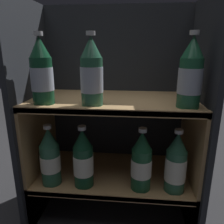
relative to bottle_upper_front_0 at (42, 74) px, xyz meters
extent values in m
cube|color=#23262B|center=(0.24, 0.28, -0.18)|extent=(0.69, 0.02, 0.89)
cube|color=#23262B|center=(-0.09, 0.11, -0.18)|extent=(0.02, 0.38, 0.89)
cube|color=#23262B|center=(0.57, 0.11, -0.18)|extent=(0.02, 0.38, 0.89)
cube|color=tan|center=(0.24, 0.11, -0.44)|extent=(0.65, 0.34, 0.02)
cube|color=tan|center=(0.24, -0.05, -0.44)|extent=(0.65, 0.02, 0.03)
cube|color=tan|center=(-0.08, 0.11, -0.54)|extent=(0.01, 0.34, 0.17)
cube|color=tan|center=(0.56, 0.11, -0.54)|extent=(0.01, 0.34, 0.17)
cube|color=tan|center=(0.24, 0.11, -0.12)|extent=(0.65, 0.34, 0.02)
cube|color=tan|center=(0.24, -0.05, -0.12)|extent=(0.65, 0.02, 0.03)
cube|color=tan|center=(-0.08, 0.11, -0.38)|extent=(0.01, 0.34, 0.50)
cube|color=tan|center=(0.56, 0.11, -0.38)|extent=(0.01, 0.34, 0.50)
cylinder|color=#144228|center=(0.00, 0.00, -0.03)|extent=(0.08, 0.08, 0.16)
cylinder|color=#9EA8BC|center=(0.00, 0.00, -0.02)|extent=(0.08, 0.08, 0.08)
cone|color=#144228|center=(0.00, 0.00, 0.09)|extent=(0.07, 0.07, 0.07)
cylinder|color=#B7B7BC|center=(0.00, 0.00, 0.13)|extent=(0.03, 0.03, 0.01)
cylinder|color=#285B42|center=(0.18, 0.00, -0.03)|extent=(0.08, 0.08, 0.16)
cylinder|color=#9EA8BC|center=(0.18, 0.00, -0.02)|extent=(0.08, 0.08, 0.09)
cone|color=#285B42|center=(0.18, 0.00, 0.09)|extent=(0.07, 0.07, 0.07)
cylinder|color=#B7B7BC|center=(0.18, 0.00, 0.13)|extent=(0.03, 0.03, 0.01)
cylinder|color=#1E5638|center=(0.50, 0.00, -0.03)|extent=(0.08, 0.08, 0.16)
cylinder|color=#9EA8BC|center=(0.50, 0.00, -0.02)|extent=(0.08, 0.08, 0.08)
cone|color=#1E5638|center=(0.50, 0.00, 0.09)|extent=(0.07, 0.07, 0.07)
cylinder|color=#B7B7BC|center=(0.50, 0.00, 0.13)|extent=(0.03, 0.03, 0.01)
cylinder|color=#285B42|center=(0.00, 0.00, -0.35)|extent=(0.08, 0.08, 0.16)
cylinder|color=silver|center=(0.00, 0.00, -0.35)|extent=(0.08, 0.08, 0.06)
cone|color=#285B42|center=(0.00, 0.00, -0.24)|extent=(0.07, 0.07, 0.07)
cylinder|color=#B7B7BC|center=(0.00, 0.00, -0.20)|extent=(0.03, 0.03, 0.01)
cylinder|color=#144228|center=(0.13, 0.00, -0.35)|extent=(0.08, 0.08, 0.16)
cylinder|color=silver|center=(0.13, 0.00, -0.35)|extent=(0.08, 0.08, 0.08)
cone|color=#144228|center=(0.13, 0.00, -0.24)|extent=(0.07, 0.07, 0.07)
cylinder|color=#B7B7BC|center=(0.13, 0.00, -0.20)|extent=(0.03, 0.03, 0.01)
cylinder|color=#194C2D|center=(0.36, 0.00, -0.35)|extent=(0.08, 0.08, 0.16)
cylinder|color=silver|center=(0.36, 0.00, -0.35)|extent=(0.08, 0.08, 0.07)
cone|color=#194C2D|center=(0.36, 0.00, -0.24)|extent=(0.07, 0.07, 0.07)
cylinder|color=#B7B7BC|center=(0.36, 0.00, -0.20)|extent=(0.03, 0.03, 0.01)
cylinder|color=#285B42|center=(0.48, 0.00, -0.35)|extent=(0.08, 0.08, 0.16)
cylinder|color=silver|center=(0.48, 0.00, -0.35)|extent=(0.08, 0.08, 0.09)
cone|color=#285B42|center=(0.48, 0.00, -0.24)|extent=(0.07, 0.07, 0.07)
cylinder|color=#B7B7BC|center=(0.48, 0.00, -0.20)|extent=(0.03, 0.03, 0.01)
camera|label=1|loc=(0.32, -0.74, 0.09)|focal=35.00mm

